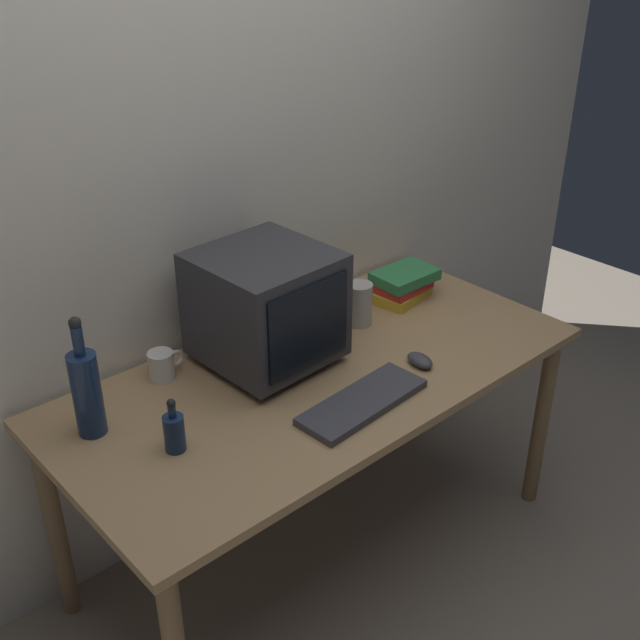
% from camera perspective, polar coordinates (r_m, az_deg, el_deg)
% --- Properties ---
extents(ground_plane, '(6.00, 6.00, 0.00)m').
position_cam_1_polar(ground_plane, '(2.91, -0.00, -16.40)').
color(ground_plane, gray).
extents(back_wall, '(4.00, 0.08, 2.50)m').
position_cam_1_polar(back_wall, '(2.55, -7.10, 9.97)').
color(back_wall, silver).
rests_on(back_wall, ground).
extents(desk, '(1.69, 0.81, 0.76)m').
position_cam_1_polar(desk, '(2.48, -0.00, -5.36)').
color(desk, tan).
rests_on(desk, ground).
extents(crt_monitor, '(0.40, 0.40, 0.37)m').
position_cam_1_polar(crt_monitor, '(2.39, -4.00, 0.94)').
color(crt_monitor, '#333338').
rests_on(crt_monitor, desk).
extents(keyboard, '(0.43, 0.18, 0.02)m').
position_cam_1_polar(keyboard, '(2.27, 3.15, -6.05)').
color(keyboard, '#3F3F47').
rests_on(keyboard, desk).
extents(computer_mouse, '(0.07, 0.11, 0.04)m').
position_cam_1_polar(computer_mouse, '(2.47, 7.37, -2.96)').
color(computer_mouse, '#3F3F47').
rests_on(computer_mouse, desk).
extents(bottle_tall, '(0.08, 0.08, 0.36)m').
position_cam_1_polar(bottle_tall, '(2.18, -16.81, -4.99)').
color(bottle_tall, navy).
rests_on(bottle_tall, desk).
extents(bottle_short, '(0.06, 0.06, 0.16)m').
position_cam_1_polar(bottle_short, '(2.11, -10.69, -8.04)').
color(bottle_short, navy).
rests_on(bottle_short, desk).
extents(book_stack, '(0.25, 0.20, 0.11)m').
position_cam_1_polar(book_stack, '(2.86, 6.02, 2.61)').
color(book_stack, gold).
rests_on(book_stack, desk).
extents(mug, '(0.12, 0.08, 0.09)m').
position_cam_1_polar(mug, '(2.42, -11.54, -3.26)').
color(mug, white).
rests_on(mug, desk).
extents(metal_canister, '(0.09, 0.09, 0.15)m').
position_cam_1_polar(metal_canister, '(2.66, 2.91, 1.19)').
color(metal_canister, '#B7B2A8').
rests_on(metal_canister, desk).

